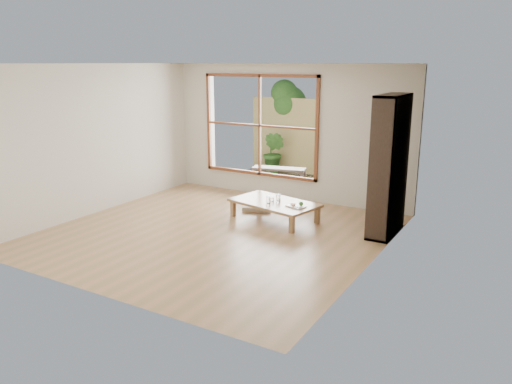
% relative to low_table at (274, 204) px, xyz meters
% --- Properties ---
extents(ground, '(5.00, 5.00, 0.00)m').
position_rel_low_table_xyz_m(ground, '(-0.47, -1.05, -0.28)').
color(ground, tan).
rests_on(ground, ground).
extents(low_table, '(1.61, 1.12, 0.32)m').
position_rel_low_table_xyz_m(low_table, '(0.00, 0.00, 0.00)').
color(low_table, '#9C784B').
rests_on(low_table, ground).
extents(floor_cushion, '(0.68, 0.68, 0.08)m').
position_rel_low_table_xyz_m(floor_cushion, '(-0.57, 0.45, -0.24)').
color(floor_cushion, beige).
rests_on(floor_cushion, ground).
extents(bookshelf, '(0.35, 0.97, 2.16)m').
position_rel_low_table_xyz_m(bookshelf, '(1.84, 0.27, 0.80)').
color(bookshelf, '#30231A').
rests_on(bookshelf, ground).
extents(glass_tall, '(0.07, 0.07, 0.12)m').
position_rel_low_table_xyz_m(glass_tall, '(-0.04, -0.15, 0.10)').
color(glass_tall, silver).
rests_on(glass_tall, low_table).
extents(glass_mid, '(0.06, 0.06, 0.09)m').
position_rel_low_table_xyz_m(glass_mid, '(0.08, -0.02, 0.08)').
color(glass_mid, silver).
rests_on(glass_mid, low_table).
extents(glass_short, '(0.08, 0.08, 0.10)m').
position_rel_low_table_xyz_m(glass_short, '(0.01, 0.13, 0.09)').
color(glass_short, silver).
rests_on(glass_short, low_table).
extents(glass_small, '(0.06, 0.06, 0.07)m').
position_rel_low_table_xyz_m(glass_small, '(-0.03, -0.01, 0.08)').
color(glass_small, silver).
rests_on(glass_small, low_table).
extents(food_tray, '(0.34, 0.28, 0.09)m').
position_rel_low_table_xyz_m(food_tray, '(0.47, -0.10, 0.06)').
color(food_tray, white).
rests_on(food_tray, low_table).
extents(deck, '(2.80, 2.00, 0.05)m').
position_rel_low_table_xyz_m(deck, '(-1.07, 2.51, -0.28)').
color(deck, '#322B24').
rests_on(deck, ground).
extents(garden_bench, '(1.20, 0.59, 0.36)m').
position_rel_low_table_xyz_m(garden_bench, '(-1.09, 2.25, 0.05)').
color(garden_bench, '#30231A').
rests_on(garden_bench, deck).
extents(bamboo_fence, '(2.80, 0.06, 1.80)m').
position_rel_low_table_xyz_m(bamboo_fence, '(-1.07, 3.51, 0.62)').
color(bamboo_fence, tan).
rests_on(bamboo_fence, ground).
extents(shrub_right, '(0.75, 0.66, 0.79)m').
position_rel_low_table_xyz_m(shrub_right, '(-0.12, 3.23, 0.14)').
color(shrub_right, '#336023').
rests_on(shrub_right, deck).
extents(shrub_left, '(0.65, 0.58, 1.00)m').
position_rel_low_table_xyz_m(shrub_left, '(-1.72, 3.18, 0.24)').
color(shrub_left, '#336023').
rests_on(shrub_left, deck).
extents(garden_tree, '(1.04, 0.85, 2.22)m').
position_rel_low_table_xyz_m(garden_tree, '(-1.75, 3.81, 1.34)').
color(garden_tree, '#4C3D2D').
rests_on(garden_tree, ground).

